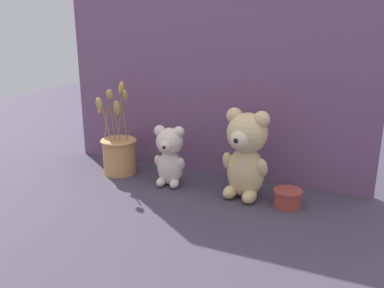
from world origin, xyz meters
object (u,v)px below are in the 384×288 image
Objects in this scene: teddy_bear_large at (246,153)px; teddy_bear_medium at (170,154)px; flower_vase at (119,151)px; decorative_tin_tall at (287,198)px.

teddy_bear_medium is (-0.26, -0.01, -0.04)m from teddy_bear_large.
flower_vase is 0.62m from decorative_tin_tall.
teddy_bear_large is 0.26m from teddy_bear_medium.
teddy_bear_large is 0.18m from decorative_tin_tall.
flower_vase is at bearing 178.10° from teddy_bear_large.
teddy_bear_large is 3.25× the size of decorative_tin_tall.
teddy_bear_medium is 0.41m from decorative_tin_tall.
flower_vase reaches higher than teddy_bear_large.
teddy_bear_medium reaches higher than decorative_tin_tall.
flower_vase is at bearing 174.00° from teddy_bear_medium.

